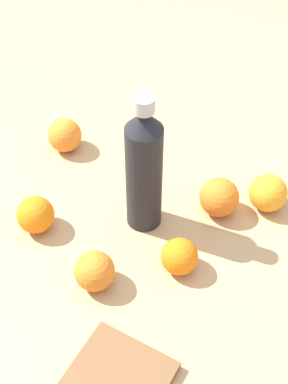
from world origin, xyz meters
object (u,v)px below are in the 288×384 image
Objects in this scene: orange_3 at (36,215)px; orange_1 at (268,193)px; water_bottle at (144,169)px; orange_0 at (179,256)px; orange_5 at (95,271)px; orange_2 at (65,135)px; orange_4 at (219,197)px.

orange_1 is at bearing -64.12° from orange_3.
water_bottle is 4.36× the size of orange_0.
orange_0 is 0.16m from orange_5.
orange_4 is (-0.08, -0.38, 0.00)m from orange_2.
orange_5 is (-0.17, 0.03, -0.10)m from water_bottle.
orange_4 is (0.16, -0.33, 0.00)m from orange_3.
orange_1 reaches higher than orange_2.
orange_1 is at bearing 43.92° from water_bottle.
orange_5 is at bearing 121.37° from orange_0.
orange_3 is (-0.24, -0.05, -0.00)m from orange_2.
orange_0 is 0.94× the size of orange_3.
orange_2 is at bearing 78.47° from orange_4.
orange_5 is (-0.25, 0.17, -0.00)m from orange_4.
orange_4 reaches higher than orange_3.
orange_3 is at bearing 89.13° from orange_0.
orange_2 is 0.95× the size of orange_4.
orange_4 is (0.07, -0.14, -0.10)m from water_bottle.
orange_5 is (-0.09, -0.16, -0.00)m from orange_3.
orange_0 is at bearing -90.87° from orange_3.
water_bottle is 0.24m from orange_3.
water_bottle reaches higher than orange_5.
orange_3 is (0.00, 0.29, 0.00)m from orange_0.
orange_1 reaches higher than orange_5.
orange_1 is 0.10m from orange_4.
orange_4 is at bearing -12.09° from orange_0.
orange_3 is 0.92× the size of orange_4.
orange_2 reaches higher than orange_5.
water_bottle reaches higher than orange_2.
orange_2 is at bearing 32.61° from orange_5.
orange_3 is at bearing -138.80° from water_bottle.
orange_1 is 0.97× the size of orange_4.
water_bottle reaches higher than orange_0.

